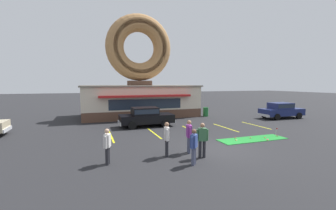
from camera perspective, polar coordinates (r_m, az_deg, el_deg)
ground_plane at (r=12.77m, az=13.01°, el=-10.85°), size 160.00×160.00×0.00m
donut_shop_building at (r=24.82m, az=-7.24°, el=5.86°), size 12.30×6.75×10.96m
putting_mat at (r=15.46m, az=20.65°, el=-8.12°), size 4.59×1.33×0.03m
mini_donut_near_left at (r=16.07m, az=23.39°, el=-7.59°), size 0.13×0.13×0.04m
mini_donut_near_right at (r=15.31m, az=16.72°, el=-8.01°), size 0.13×0.13×0.04m
mini_donut_mid_left at (r=16.90m, az=25.94°, el=-7.07°), size 0.13×0.13×0.04m
mini_donut_mid_centre at (r=15.63m, az=20.21°, el=-7.84°), size 0.13×0.13×0.04m
mini_donut_mid_right at (r=15.50m, az=23.95°, el=-8.09°), size 0.13×0.13×0.04m
mini_donut_far_left at (r=14.74m, az=16.93°, el=-8.53°), size 0.13×0.13×0.04m
mini_donut_far_centre at (r=15.67m, az=23.96°, el=-7.94°), size 0.13×0.13×0.04m
golf_ball at (r=14.85m, az=17.07°, el=-8.42°), size 0.04×0.04×0.04m
putting_flag_pin at (r=16.87m, az=25.82°, el=-5.73°), size 0.13×0.01×0.55m
car_navy at (r=25.71m, az=26.80°, el=-1.10°), size 4.61×2.09×1.60m
car_black at (r=18.67m, az=-5.62°, el=-2.81°), size 4.56×1.99×1.60m
pedestrian_blue_sweater_man at (r=10.97m, az=8.69°, el=-8.41°), size 0.58×0.33×1.69m
pedestrian_hooded_kid at (r=10.34m, az=-15.16°, el=-9.74°), size 0.35×0.57×1.59m
pedestrian_leather_jacket_man at (r=11.60m, az=5.35°, el=-7.56°), size 0.32×0.58×1.70m
pedestrian_clipboard_woman at (r=10.99m, az=-0.32°, el=-8.28°), size 0.33×0.58×1.70m
pedestrian_beanie_man at (r=10.01m, az=6.58°, el=-10.11°), size 0.44×0.46×1.59m
trash_bin at (r=24.75m, az=9.55°, el=-1.69°), size 0.57×0.57×0.97m
parking_stripe_far_left at (r=15.76m, az=-14.23°, el=-7.72°), size 0.12×3.60×0.01m
parking_stripe_left at (r=16.30m, az=-3.59°, el=-7.13°), size 0.12×3.60×0.01m
parking_stripe_mid_left at (r=17.35m, az=6.04°, el=-6.38°), size 0.12×3.60×0.01m
parking_stripe_centre at (r=18.82m, az=14.35°, el=-5.58°), size 0.12×3.60×0.01m
parking_stripe_mid_right at (r=20.62m, az=21.31°, el=-4.82°), size 0.12×3.60×0.01m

